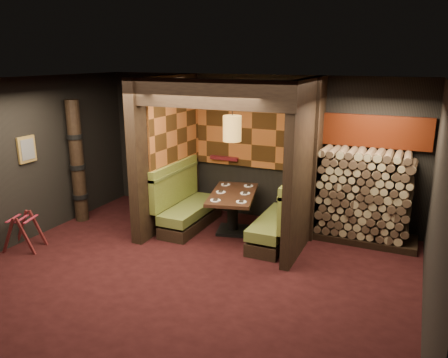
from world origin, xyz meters
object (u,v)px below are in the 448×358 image
booth_bench_left (186,207)px  dining_table (233,205)px  firewood_stack (369,197)px  pendant_lamp (232,128)px  booth_bench_right (281,221)px  totem_column (77,162)px  luggage_rack (23,230)px

booth_bench_left → dining_table: (0.93, 0.11, 0.13)m
dining_table → firewood_stack: size_ratio=0.92×
booth_bench_left → pendant_lamp: pendant_lamp is taller
booth_bench_right → totem_column: bearing=-172.1°
booth_bench_right → luggage_rack: 4.40m
booth_bench_left → booth_bench_right: (1.89, 0.00, 0.00)m
dining_table → luggage_rack: (-2.94, -2.15, -0.19)m
booth_bench_right → pendant_lamp: size_ratio=1.44×
dining_table → pendant_lamp: bearing=-90.0°
booth_bench_left → luggage_rack: booth_bench_left is taller
booth_bench_left → dining_table: size_ratio=1.01×
booth_bench_left → pendant_lamp: (0.93, 0.06, 1.56)m
luggage_rack → firewood_stack: (5.26, 2.74, 0.49)m
firewood_stack → luggage_rack: bearing=-152.5°
firewood_stack → booth_bench_left: bearing=-167.8°
booth_bench_left → luggage_rack: size_ratio=2.23×
booth_bench_left → firewood_stack: firewood_stack is taller
luggage_rack → totem_column: bearing=93.1°
dining_table → firewood_stack: 2.41m
totem_column → dining_table: bearing=12.3°
booth_bench_left → luggage_rack: bearing=-134.6°
firewood_stack → totem_column: bearing=-166.8°
luggage_rack → totem_column: totem_column is taller
booth_bench_right → firewood_stack: 1.58m
pendant_lamp → luggage_rack: pendant_lamp is taller
firewood_stack → pendant_lamp: bearing=-164.6°
booth_bench_right → totem_column: totem_column is taller
dining_table → luggage_rack: 3.65m
totem_column → firewood_stack: bearing=13.2°
luggage_rack → totem_column: 1.71m
dining_table → totem_column: 3.16m
totem_column → firewood_stack: size_ratio=1.39×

